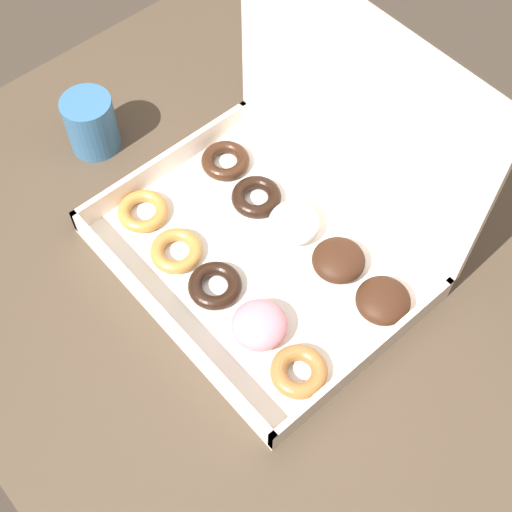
{
  "coord_description": "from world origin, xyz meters",
  "views": [
    {
      "loc": [
        0.39,
        -0.36,
        1.53
      ],
      "look_at": [
        0.02,
        -0.04,
        0.74
      ],
      "focal_mm": 50.0,
      "sensor_mm": 36.0,
      "label": 1
    }
  ],
  "objects": [
    {
      "name": "dining_table",
      "position": [
        0.0,
        0.0,
        0.62
      ],
      "size": [
        0.97,
        0.9,
        0.72
      ],
      "color": "#4C3D2D",
      "rests_on": "ground_plane"
    },
    {
      "name": "donut_box",
      "position": [
        0.03,
        0.0,
        0.78
      ],
      "size": [
        0.4,
        0.31,
        0.33
      ],
      "color": "silver",
      "rests_on": "dining_table"
    },
    {
      "name": "coffee_mug",
      "position": [
        -0.29,
        -0.09,
        0.77
      ],
      "size": [
        0.07,
        0.07,
        0.09
      ],
      "color": "teal",
      "rests_on": "dining_table"
    },
    {
      "name": "ground_plane",
      "position": [
        0.0,
        0.0,
        0.0
      ],
      "size": [
        8.0,
        8.0,
        0.0
      ],
      "primitive_type": "plane",
      "color": "#42382D"
    }
  ]
}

